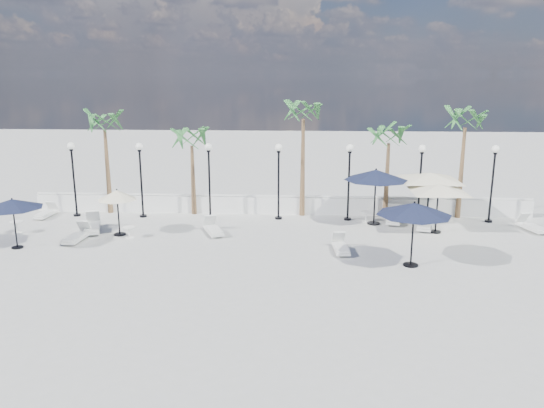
# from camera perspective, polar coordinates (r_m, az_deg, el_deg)

# --- Properties ---
(ground) EXTENTS (100.00, 100.00, 0.00)m
(ground) POSITION_cam_1_polar(r_m,az_deg,el_deg) (20.83, -0.09, -6.34)
(ground) COLOR #A0A19C
(ground) RESTS_ON ground
(balustrade) EXTENTS (26.00, 0.30, 1.01)m
(balustrade) POSITION_cam_1_polar(r_m,az_deg,el_deg) (27.87, 0.79, -0.14)
(balustrade) COLOR silver
(balustrade) RESTS_ON ground
(lamppost_0) EXTENTS (0.36, 0.36, 3.84)m
(lamppost_0) POSITION_cam_1_polar(r_m,az_deg,el_deg) (28.88, -20.63, 3.58)
(lamppost_0) COLOR black
(lamppost_0) RESTS_ON ground
(lamppost_1) EXTENTS (0.36, 0.36, 3.84)m
(lamppost_1) POSITION_cam_1_polar(r_m,az_deg,el_deg) (27.66, -13.96, 3.64)
(lamppost_1) COLOR black
(lamppost_1) RESTS_ON ground
(lamppost_2) EXTENTS (0.36, 0.36, 3.84)m
(lamppost_2) POSITION_cam_1_polar(r_m,az_deg,el_deg) (26.84, -6.79, 3.65)
(lamppost_2) COLOR black
(lamppost_2) RESTS_ON ground
(lamppost_3) EXTENTS (0.36, 0.36, 3.84)m
(lamppost_3) POSITION_cam_1_polar(r_m,az_deg,el_deg) (26.47, 0.71, 3.60)
(lamppost_3) COLOR black
(lamppost_3) RESTS_ON ground
(lamppost_4) EXTENTS (0.36, 0.36, 3.84)m
(lamppost_4) POSITION_cam_1_polar(r_m,az_deg,el_deg) (26.55, 8.29, 3.49)
(lamppost_4) COLOR black
(lamppost_4) RESTS_ON ground
(lamppost_5) EXTENTS (0.36, 0.36, 3.84)m
(lamppost_5) POSITION_cam_1_polar(r_m,az_deg,el_deg) (27.09, 15.70, 3.32)
(lamppost_5) COLOR black
(lamppost_5) RESTS_ON ground
(lamppost_6) EXTENTS (0.36, 0.36, 3.84)m
(lamppost_6) POSITION_cam_1_polar(r_m,az_deg,el_deg) (28.06, 22.70, 3.11)
(lamppost_6) COLOR black
(lamppost_6) RESTS_ON ground
(palm_0) EXTENTS (2.60, 2.60, 5.50)m
(palm_0) POSITION_cam_1_polar(r_m,az_deg,el_deg) (28.79, -17.58, 7.89)
(palm_0) COLOR brown
(palm_0) RESTS_ON ground
(palm_1) EXTENTS (2.60, 2.60, 4.70)m
(palm_1) POSITION_cam_1_polar(r_m,az_deg,el_deg) (27.62, -8.63, 6.52)
(palm_1) COLOR brown
(palm_1) RESTS_ON ground
(palm_2) EXTENTS (2.60, 2.60, 6.10)m
(palm_2) POSITION_cam_1_polar(r_m,az_deg,el_deg) (26.90, 3.39, 9.38)
(palm_2) COLOR brown
(palm_2) RESTS_ON ground
(palm_3) EXTENTS (2.60, 2.60, 4.90)m
(palm_3) POSITION_cam_1_polar(r_m,az_deg,el_deg) (27.37, 12.46, 6.70)
(palm_3) COLOR brown
(palm_3) RESTS_ON ground
(palm_4) EXTENTS (2.60, 2.60, 5.70)m
(palm_4) POSITION_cam_1_polar(r_m,az_deg,el_deg) (28.12, 20.07, 7.98)
(palm_4) COLOR brown
(palm_4) RESTS_ON ground
(lounger_0) EXTENTS (0.61, 1.69, 0.63)m
(lounger_0) POSITION_cam_1_polar(r_m,az_deg,el_deg) (29.72, -23.12, -0.89)
(lounger_0) COLOR silver
(lounger_0) RESTS_ON ground
(lounger_1) EXTENTS (0.71, 1.86, 0.69)m
(lounger_1) POSITION_cam_1_polar(r_m,az_deg,el_deg) (24.98, -20.20, -3.22)
(lounger_1) COLOR silver
(lounger_1) RESTS_ON ground
(lounger_2) EXTENTS (1.27, 2.13, 0.76)m
(lounger_2) POSITION_cam_1_polar(r_m,az_deg,el_deg) (26.20, -18.75, -2.27)
(lounger_2) COLOR silver
(lounger_2) RESTS_ON ground
(lounger_3) EXTENTS (1.22, 1.87, 0.67)m
(lounger_3) POSITION_cam_1_polar(r_m,az_deg,el_deg) (24.62, -6.34, -2.69)
(lounger_3) COLOR silver
(lounger_3) RESTS_ON ground
(lounger_4) EXTENTS (0.69, 1.74, 0.64)m
(lounger_4) POSITION_cam_1_polar(r_m,az_deg,el_deg) (22.22, 7.41, -4.58)
(lounger_4) COLOR silver
(lounger_4) RESTS_ON ground
(lounger_5) EXTENTS (1.26, 2.10, 0.75)m
(lounger_5) POSITION_cam_1_polar(r_m,az_deg,el_deg) (26.36, 16.23, -2.00)
(lounger_5) COLOR silver
(lounger_5) RESTS_ON ground
(lounger_6) EXTENTS (1.03, 2.10, 0.75)m
(lounger_6) POSITION_cam_1_polar(r_m,az_deg,el_deg) (27.06, 12.92, -1.39)
(lounger_6) COLOR silver
(lounger_6) RESTS_ON ground
(lounger_8) EXTENTS (0.99, 1.84, 0.66)m
(lounger_8) POSITION_cam_1_polar(r_m,az_deg,el_deg) (27.76, 26.15, -2.16)
(lounger_8) COLOR silver
(lounger_8) RESTS_ON ground
(side_table_0) EXTENTS (0.59, 0.59, 0.57)m
(side_table_0) POSITION_cam_1_polar(r_m,az_deg,el_deg) (27.22, -25.78, -2.15)
(side_table_0) COLOR silver
(side_table_0) RESTS_ON ground
(side_table_1) EXTENTS (0.54, 0.54, 0.52)m
(side_table_1) POSITION_cam_1_polar(r_m,az_deg,el_deg) (24.64, -15.12, -2.86)
(side_table_1) COLOR silver
(side_table_1) RESTS_ON ground
(side_table_2) EXTENTS (0.54, 0.54, 0.52)m
(side_table_2) POSITION_cam_1_polar(r_m,az_deg,el_deg) (26.82, 10.10, -1.24)
(side_table_2) COLOR silver
(side_table_2) RESTS_ON ground
(parasol_navy_left) EXTENTS (2.47, 2.47, 2.18)m
(parasol_navy_left) POSITION_cam_1_polar(r_m,az_deg,el_deg) (24.53, -26.15, 0.00)
(parasol_navy_left) COLOR black
(parasol_navy_left) RESTS_ON ground
(parasol_navy_mid) EXTENTS (3.10, 3.10, 2.78)m
(parasol_navy_mid) POSITION_cam_1_polar(r_m,az_deg,el_deg) (26.03, 11.11, 3.06)
(parasol_navy_mid) COLOR black
(parasol_navy_mid) RESTS_ON ground
(parasol_navy_right) EXTENTS (2.85, 2.85, 2.55)m
(parasol_navy_right) POSITION_cam_1_polar(r_m,az_deg,el_deg) (20.57, 15.05, -0.56)
(parasol_navy_right) COLOR black
(parasol_navy_right) RESTS_ON ground
(parasol_cream_sq_a) EXTENTS (5.52, 5.52, 2.71)m
(parasol_cream_sq_a) POSITION_cam_1_polar(r_m,az_deg,el_deg) (26.88, 16.64, 3.22)
(parasol_cream_sq_a) COLOR black
(parasol_cream_sq_a) RESTS_ON ground
(parasol_cream_sq_b) EXTENTS (4.91, 4.91, 2.46)m
(parasol_cream_sq_b) POSITION_cam_1_polar(r_m,az_deg,el_deg) (25.34, 17.50, 2.00)
(parasol_cream_sq_b) COLOR black
(parasol_cream_sq_b) RESTS_ON ground
(parasol_cream_small) EXTENTS (1.76, 1.76, 2.16)m
(parasol_cream_small) POSITION_cam_1_polar(r_m,az_deg,el_deg) (24.88, -16.33, 0.87)
(parasol_cream_small) COLOR black
(parasol_cream_small) RESTS_ON ground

